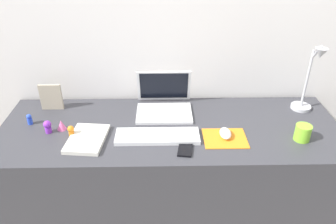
# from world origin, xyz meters

# --- Properties ---
(back_wall) EXTENTS (2.96, 0.05, 1.61)m
(back_wall) POSITION_xyz_m (0.00, 0.35, 0.80)
(back_wall) COLOR silver
(back_wall) RESTS_ON ground_plane
(desk) EXTENTS (1.76, 0.62, 0.74)m
(desk) POSITION_xyz_m (0.00, 0.00, 0.37)
(desk) COLOR #38383D
(desk) RESTS_ON ground_plane
(laptop) EXTENTS (0.30, 0.26, 0.21)m
(laptop) POSITION_xyz_m (-0.03, 0.18, 0.79)
(laptop) COLOR white
(laptop) RESTS_ON desk
(keyboard) EXTENTS (0.41, 0.13, 0.02)m
(keyboard) POSITION_xyz_m (-0.07, -0.10, 0.75)
(keyboard) COLOR white
(keyboard) RESTS_ON desk
(mousepad) EXTENTS (0.21, 0.17, 0.00)m
(mousepad) POSITION_xyz_m (0.26, -0.11, 0.74)
(mousepad) COLOR orange
(mousepad) RESTS_ON desk
(mouse) EXTENTS (0.06, 0.10, 0.03)m
(mouse) POSITION_xyz_m (0.27, -0.09, 0.76)
(mouse) COLOR white
(mouse) RESTS_ON mousepad
(cell_phone) EXTENTS (0.08, 0.14, 0.01)m
(cell_phone) POSITION_xyz_m (0.07, -0.19, 0.74)
(cell_phone) COLOR black
(cell_phone) RESTS_ON desk
(desk_lamp) EXTENTS (0.11, 0.17, 0.39)m
(desk_lamp) POSITION_xyz_m (0.74, 0.15, 0.92)
(desk_lamp) COLOR #B7B7BC
(desk_lamp) RESTS_ON desk
(notebook_pad) EXTENTS (0.19, 0.26, 0.02)m
(notebook_pad) POSITION_xyz_m (-0.41, -0.11, 0.75)
(notebook_pad) COLOR silver
(notebook_pad) RESTS_ON desk
(picture_frame) EXTENTS (0.12, 0.02, 0.15)m
(picture_frame) POSITION_xyz_m (-0.66, 0.20, 0.81)
(picture_frame) COLOR #B2A58C
(picture_frame) RESTS_ON desk
(coffee_mug) EXTENTS (0.08, 0.08, 0.08)m
(coffee_mug) POSITION_xyz_m (0.63, -0.12, 0.78)
(coffee_mug) COLOR #8CDB33
(coffee_mug) RESTS_ON desk
(toy_figurine_pink) EXTENTS (0.05, 0.05, 0.05)m
(toy_figurine_pink) POSITION_xyz_m (-0.55, -0.01, 0.77)
(toy_figurine_pink) COLOR pink
(toy_figurine_pink) RESTS_ON desk
(toy_figurine_purple) EXTENTS (0.04, 0.04, 0.07)m
(toy_figurine_purple) POSITION_xyz_m (-0.61, -0.04, 0.78)
(toy_figurine_purple) COLOR purple
(toy_figurine_purple) RESTS_ON desk
(toy_figurine_orange) EXTENTS (0.03, 0.03, 0.06)m
(toy_figurine_orange) POSITION_xyz_m (-0.49, -0.08, 0.77)
(toy_figurine_orange) COLOR orange
(toy_figurine_orange) RESTS_ON desk
(toy_figurine_blue) EXTENTS (0.03, 0.03, 0.06)m
(toy_figurine_blue) POSITION_xyz_m (-0.73, 0.04, 0.77)
(toy_figurine_blue) COLOR blue
(toy_figurine_blue) RESTS_ON desk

